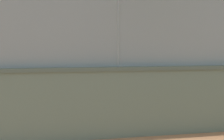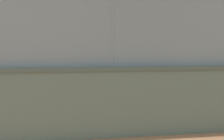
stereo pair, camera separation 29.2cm
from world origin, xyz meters
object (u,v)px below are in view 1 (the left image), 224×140
at_px(player_near_wall_returning, 126,65).
at_px(player_foreground_swinging, 25,65).
at_px(player_at_service_line, 196,73).
at_px(sports_ball, 100,88).

bearing_deg(player_near_wall_returning, player_foreground_swinging, -22.90).
bearing_deg(player_at_service_line, sports_ball, -31.13).
distance_m(player_at_service_line, sports_ball, 4.06).
bearing_deg(sports_ball, player_at_service_line, 148.87).
bearing_deg(sports_ball, player_foreground_swinging, -45.98).
height_order(player_at_service_line, sports_ball, player_at_service_line).
distance_m(player_near_wall_returning, player_foreground_swinging, 5.40).
relative_size(player_at_service_line, player_foreground_swinging, 1.00).
bearing_deg(player_near_wall_returning, player_at_service_line, 118.17).
distance_m(player_at_service_line, player_foreground_swinging, 8.90).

